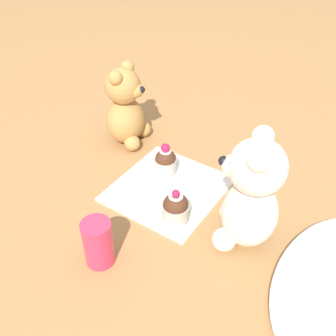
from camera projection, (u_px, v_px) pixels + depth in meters
ground_plane at (168, 189)px, 0.81m from camera, size 4.00×4.00×0.00m
knitted_placemat at (168, 188)px, 0.81m from camera, size 0.22×0.21×0.01m
teddy_bear_cream at (251, 195)px, 0.64m from camera, size 0.13×0.13×0.22m
teddy_bear_tan at (126, 109)px, 0.89m from camera, size 0.11×0.11×0.19m
cupcake_near_cream_bear at (176, 208)px, 0.72m from camera, size 0.05×0.05×0.07m
saucer_plate at (166, 172)px, 0.84m from camera, size 0.09×0.09×0.01m
cupcake_near_tan_bear at (165, 161)px, 0.82m from camera, size 0.05×0.05×0.07m
juice_glass at (98, 243)px, 0.64m from camera, size 0.05×0.05×0.09m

